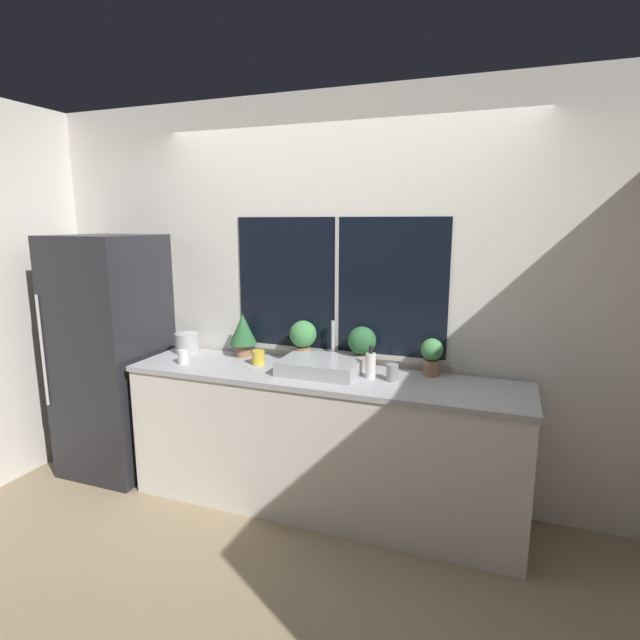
% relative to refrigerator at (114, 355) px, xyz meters
% --- Properties ---
extents(ground_plane, '(14.00, 14.00, 0.00)m').
position_rel_refrigerator_xyz_m(ground_plane, '(1.66, -0.29, -0.89)').
color(ground_plane, '#937F60').
extents(wall_back, '(8.00, 0.09, 2.70)m').
position_rel_refrigerator_xyz_m(wall_back, '(1.66, 0.34, 0.46)').
color(wall_back, silver).
rests_on(wall_back, ground_plane).
extents(wall_left, '(0.06, 7.00, 2.70)m').
position_rel_refrigerator_xyz_m(wall_left, '(-0.61, 1.21, 0.46)').
color(wall_left, silver).
rests_on(wall_left, ground_plane).
extents(counter, '(2.56, 0.59, 0.92)m').
position_rel_refrigerator_xyz_m(counter, '(1.66, -0.01, -0.43)').
color(counter, white).
rests_on(counter, ground_plane).
extents(refrigerator, '(0.66, 0.71, 1.78)m').
position_rel_refrigerator_xyz_m(refrigerator, '(0.00, 0.00, 0.00)').
color(refrigerator, '#232328').
rests_on(refrigerator, ground_plane).
extents(sink, '(0.50, 0.44, 0.30)m').
position_rel_refrigerator_xyz_m(sink, '(1.65, 0.03, 0.08)').
color(sink, '#ADADB2').
rests_on(sink, counter).
extents(potted_plant_far_left, '(0.20, 0.20, 0.31)m').
position_rel_refrigerator_xyz_m(potted_plant_far_left, '(0.99, 0.20, 0.21)').
color(potted_plant_far_left, '#9E6B4C').
rests_on(potted_plant_far_left, counter).
extents(potted_plant_center_left, '(0.18, 0.18, 0.29)m').
position_rel_refrigerator_xyz_m(potted_plant_center_left, '(1.45, 0.20, 0.21)').
color(potted_plant_center_left, '#9E6B4C').
rests_on(potted_plant_center_left, counter).
extents(potted_plant_center_right, '(0.18, 0.18, 0.28)m').
position_rel_refrigerator_xyz_m(potted_plant_center_right, '(1.87, 0.20, 0.20)').
color(potted_plant_center_right, '#9E6B4C').
rests_on(potted_plant_center_right, counter).
extents(potted_plant_far_right, '(0.14, 0.14, 0.24)m').
position_rel_refrigerator_xyz_m(potted_plant_far_right, '(2.32, 0.20, 0.17)').
color(potted_plant_far_right, '#9E6B4C').
rests_on(potted_plant_far_right, counter).
extents(soap_bottle, '(0.06, 0.06, 0.20)m').
position_rel_refrigerator_xyz_m(soap_bottle, '(1.98, 0.03, 0.12)').
color(soap_bottle, white).
rests_on(soap_bottle, counter).
extents(mug_white, '(0.07, 0.07, 0.09)m').
position_rel_refrigerator_xyz_m(mug_white, '(0.70, -0.11, 0.08)').
color(mug_white, white).
rests_on(mug_white, counter).
extents(mug_grey, '(0.07, 0.07, 0.10)m').
position_rel_refrigerator_xyz_m(mug_grey, '(2.11, 0.02, 0.08)').
color(mug_grey, gray).
rests_on(mug_grey, counter).
extents(mug_yellow, '(0.09, 0.09, 0.10)m').
position_rel_refrigerator_xyz_m(mug_yellow, '(1.19, 0.05, 0.08)').
color(mug_yellow, gold).
rests_on(mug_yellow, counter).
extents(kettle, '(0.18, 0.18, 0.16)m').
position_rel_refrigerator_xyz_m(kettle, '(0.55, 0.15, 0.11)').
color(kettle, '#B2B2B7').
rests_on(kettle, counter).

